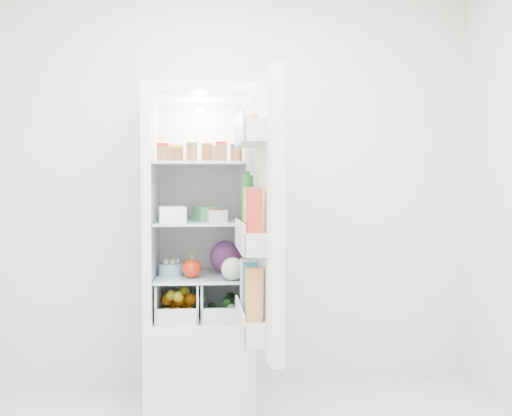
{
  "coord_description": "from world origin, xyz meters",
  "views": [
    {
      "loc": [
        -0.14,
        -2.07,
        1.27
      ],
      "look_at": [
        0.1,
        0.95,
        1.14
      ],
      "focal_mm": 40.0,
      "sensor_mm": 36.0,
      "label": 1
    }
  ],
  "objects": [
    {
      "name": "crisper_right",
      "position": [
        -0.08,
        1.19,
        0.61
      ],
      "size": [
        0.23,
        0.46,
        0.22
      ],
      "primitive_type": null,
      "color": "silver",
      "rests_on": "refrigerator"
    },
    {
      "name": "tub_white",
      "position": [
        -0.34,
        0.99,
        1.1
      ],
      "size": [
        0.16,
        0.16,
        0.09
      ],
      "primitive_type": "cube",
      "rotation": [
        0.0,
        0.0,
        0.15
      ],
      "color": "white",
      "rests_on": "shelf_mid"
    },
    {
      "name": "shelf_low",
      "position": [
        -0.2,
        1.19,
        0.74
      ],
      "size": [
        0.49,
        0.53,
        0.01
      ],
      "primitive_type": "cube",
      "color": "silver",
      "rests_on": "refrigerator"
    },
    {
      "name": "veg_pile",
      "position": [
        -0.07,
        1.18,
        0.56
      ],
      "size": [
        0.16,
        0.3,
        0.1
      ],
      "color": "#194517",
      "rests_on": "refrigerator"
    },
    {
      "name": "shelf_top",
      "position": [
        -0.2,
        1.19,
        1.38
      ],
      "size": [
        0.49,
        0.53,
        0.02
      ],
      "primitive_type": "cube",
      "color": "silver",
      "rests_on": "refrigerator"
    },
    {
      "name": "squeeze_bottle",
      "position": [
        0.01,
        1.15,
        1.48
      ],
      "size": [
        0.07,
        0.07,
        0.19
      ],
      "primitive_type": "cylinder",
      "rotation": [
        0.0,
        0.0,
        -0.2
      ],
      "color": "white",
      "rests_on": "shelf_top"
    },
    {
      "name": "refrigerator",
      "position": [
        -0.2,
        1.25,
        0.67
      ],
      "size": [
        0.6,
        0.6,
        1.8
      ],
      "color": "white",
      "rests_on": "ground"
    },
    {
      "name": "fridge_door",
      "position": [
        0.11,
        0.61,
        1.09
      ],
      "size": [
        0.18,
        0.6,
        1.3
      ],
      "rotation": [
        0.0,
        0.0,
        1.59
      ],
      "color": "white",
      "rests_on": "refrigerator"
    },
    {
      "name": "red_cabbage",
      "position": [
        -0.05,
        1.25,
        0.84
      ],
      "size": [
        0.19,
        0.19,
        0.19
      ],
      "primitive_type": "sphere",
      "color": "#571E54",
      "rests_on": "shelf_low"
    },
    {
      "name": "condiment_jars",
      "position": [
        -0.21,
        1.13,
        1.43
      ],
      "size": [
        0.46,
        0.34,
        0.08
      ],
      "color": "#B21919",
      "rests_on": "shelf_top"
    },
    {
      "name": "foil_tray",
      "position": [
        -0.36,
        1.33,
        1.08
      ],
      "size": [
        0.15,
        0.12,
        0.04
      ],
      "primitive_type": "cube",
      "rotation": [
        0.0,
        0.0,
        -0.03
      ],
      "color": "#BDBDC1",
      "rests_on": "shelf_mid"
    },
    {
      "name": "shelf_mid",
      "position": [
        -0.2,
        1.19,
        1.05
      ],
      "size": [
        0.49,
        0.53,
        0.02
      ],
      "primitive_type": "cube",
      "color": "silver",
      "rests_on": "refrigerator"
    },
    {
      "name": "tub_cream",
      "position": [
        -0.11,
        1.12,
        1.09
      ],
      "size": [
        0.13,
        0.13,
        0.06
      ],
      "primitive_type": "cube",
      "rotation": [
        0.0,
        0.0,
        0.28
      ],
      "color": "beige",
      "rests_on": "shelf_mid"
    },
    {
      "name": "room_walls",
      "position": [
        0.0,
        0.0,
        1.59
      ],
      "size": [
        3.02,
        3.02,
        2.61
      ],
      "color": "beige",
      "rests_on": "ground"
    },
    {
      "name": "tin_red",
      "position": [
        -0.11,
        1.14,
        1.09
      ],
      "size": [
        0.13,
        0.13,
        0.07
      ],
      "primitive_type": "cylinder",
      "rotation": [
        0.0,
        0.0,
        0.37
      ],
      "color": "red",
      "rests_on": "shelf_mid"
    },
    {
      "name": "tub_green",
      "position": [
        -0.17,
        1.17,
        1.1
      ],
      "size": [
        0.15,
        0.17,
        0.08
      ],
      "primitive_type": "cube",
      "rotation": [
        0.0,
        0.0,
        0.41
      ],
      "color": "#459854",
      "rests_on": "shelf_mid"
    },
    {
      "name": "crisper_left",
      "position": [
        -0.32,
        1.19,
        0.61
      ],
      "size": [
        0.23,
        0.46,
        0.22
      ],
      "primitive_type": null,
      "color": "silver",
      "rests_on": "refrigerator"
    },
    {
      "name": "mushroom_bowl",
      "position": [
        -0.36,
        1.18,
        0.78
      ],
      "size": [
        0.19,
        0.19,
        0.07
      ],
      "primitive_type": "cylinder",
      "rotation": [
        0.0,
        0.0,
        0.43
      ],
      "color": "#89BECC",
      "rests_on": "shelf_low"
    },
    {
      "name": "salad_bag",
      "position": [
        -0.02,
        0.98,
        0.81
      ],
      "size": [
        0.12,
        0.12,
        0.12
      ],
      "primitive_type": "sphere",
      "color": "#A0BE8E",
      "rests_on": "shelf_low"
    },
    {
      "name": "citrus_pile",
      "position": [
        -0.32,
        1.17,
        0.58
      ],
      "size": [
        0.2,
        0.31,
        0.16
      ],
      "color": "orange",
      "rests_on": "refrigerator"
    },
    {
      "name": "bell_pepper",
      "position": [
        -0.24,
        1.07,
        0.8
      ],
      "size": [
        0.11,
        0.11,
        0.11
      ],
      "primitive_type": "sphere",
      "color": "red",
      "rests_on": "shelf_low"
    }
  ]
}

